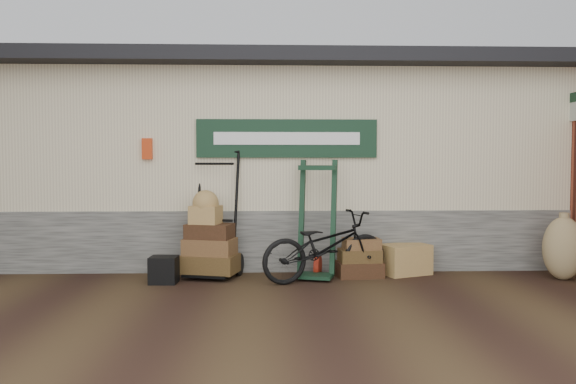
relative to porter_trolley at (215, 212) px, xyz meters
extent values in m
plane|color=black|center=(1.33, -0.79, -0.91)|extent=(80.00, 80.00, 0.00)
cube|color=#4C4C47|center=(1.33, 1.96, -0.46)|extent=(14.00, 3.54, 0.90)
cube|color=#C9B893|center=(1.33, 1.96, 1.04)|extent=(14.00, 3.50, 2.10)
cube|color=black|center=(1.33, 1.81, 2.19)|extent=(14.40, 4.10, 0.20)
cube|color=black|center=(1.03, 0.18, 1.04)|extent=(2.60, 0.06, 0.55)
cube|color=white|center=(1.03, 0.14, 1.04)|extent=(2.10, 0.01, 0.18)
cube|color=red|center=(-0.97, 0.18, 0.89)|extent=(0.14, 0.10, 0.30)
cube|color=olive|center=(2.73, 0.00, -0.69)|extent=(0.77, 0.64, 0.43)
cube|color=black|center=(-0.63, -0.49, -0.73)|extent=(0.37, 0.33, 0.36)
imported|color=black|center=(1.53, -0.44, -0.38)|extent=(1.21, 1.92, 1.05)
ellipsoid|color=#93784F|center=(4.79, -0.46, -0.47)|extent=(0.64, 0.58, 0.87)
camera|label=1|loc=(0.77, -7.93, 0.70)|focal=35.00mm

